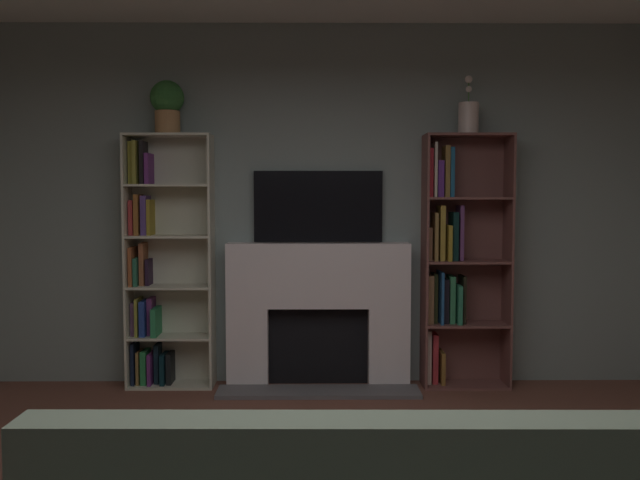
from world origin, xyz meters
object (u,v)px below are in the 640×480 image
at_px(tv, 318,206).
at_px(vase_with_flowers, 468,116).
at_px(fireplace, 318,311).
at_px(potted_plant, 167,104).
at_px(bookshelf_left, 161,268).
at_px(bookshelf_right, 455,261).

bearing_deg(tv, vase_with_flowers, -5.98).
bearing_deg(fireplace, vase_with_flowers, -2.17).
distance_m(tv, potted_plant, 1.39).
distance_m(fireplace, bookshelf_left, 1.27).
distance_m(fireplace, bookshelf_right, 1.13).
xyz_separation_m(bookshelf_right, potted_plant, (-2.21, -0.05, 1.20)).
relative_size(fireplace, bookshelf_right, 0.78).
height_order(tv, potted_plant, potted_plant).
distance_m(bookshelf_left, vase_with_flowers, 2.64).
height_order(fireplace, potted_plant, potted_plant).
bearing_deg(fireplace, potted_plant, -177.82).
bearing_deg(fireplace, bookshelf_left, 179.46).
relative_size(tv, bookshelf_left, 0.51).
bearing_deg(tv, bookshelf_left, -176.96).
height_order(bookshelf_left, bookshelf_right, same).
relative_size(bookshelf_right, potted_plant, 4.86).
relative_size(bookshelf_left, potted_plant, 4.86).
bearing_deg(bookshelf_left, vase_with_flowers, -1.33).
xyz_separation_m(bookshelf_right, vase_with_flowers, (0.08, -0.05, 1.12)).
distance_m(potted_plant, vase_with_flowers, 2.29).
distance_m(tv, bookshelf_left, 1.32).
distance_m(bookshelf_right, potted_plant, 2.52).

